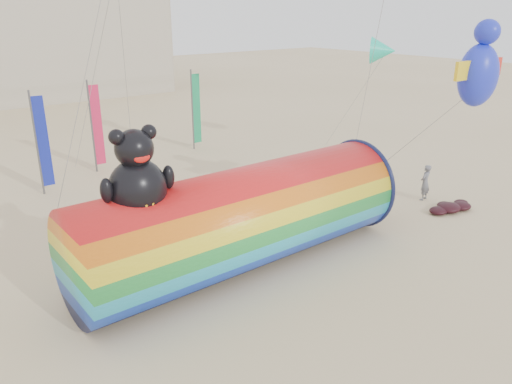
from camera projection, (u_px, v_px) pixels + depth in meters
ground at (271, 269)px, 17.88m from camera, size 160.00×160.00×0.00m
windsock_assembly at (244, 216)px, 17.62m from camera, size 12.43×3.79×5.73m
kite_handler at (425, 183)px, 24.12m from camera, size 0.71×0.53×1.77m
fabric_bundle at (451, 207)px, 23.03m from camera, size 2.62×1.35×0.41m
festival_banners at (118, 124)px, 28.28m from camera, size 11.16×2.82×5.20m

